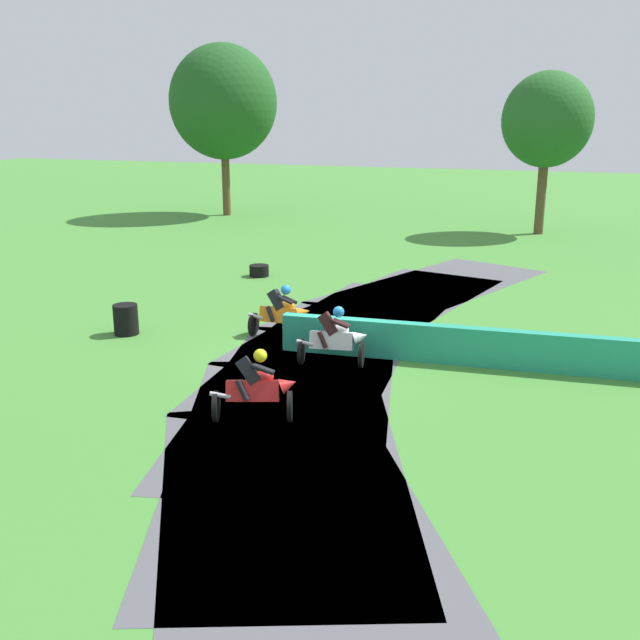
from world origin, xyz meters
The scene contains 10 objects.
ground_plane centered at (0.00, 0.00, 0.00)m, with size 120.00×120.00×0.00m, color #428433.
track_asphalt centered at (0.82, 0.05, 0.00)m, with size 8.67×25.59×0.01m.
safety_barrier centered at (5.86, 0.38, 0.45)m, with size 0.30×13.66×0.90m, color #239375.
motorcycle_lead_orange centered at (-1.39, 0.86, 0.65)m, with size 1.68×0.77×1.43m.
motorcycle_chase_white centered at (0.59, -0.78, 0.65)m, with size 1.67×0.94×1.43m.
motorcycle_trailing_red centered at (0.15, -4.22, 0.63)m, with size 1.67×1.20×1.43m.
tire_stack_near centered at (-4.90, 7.37, 0.20)m, with size 0.69×0.69×0.40m.
tire_stack_mid_a centered at (-5.36, -0.27, 0.40)m, with size 0.64×0.64×0.80m.
tree_far_right centered at (3.95, 20.43, 5.26)m, with size 4.14×4.14×7.47m.
tree_mid_rise centered at (-13.07, 21.49, 6.13)m, with size 5.84×5.84×9.21m.
Camera 1 is at (5.57, -16.18, 5.69)m, focal length 41.34 mm.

